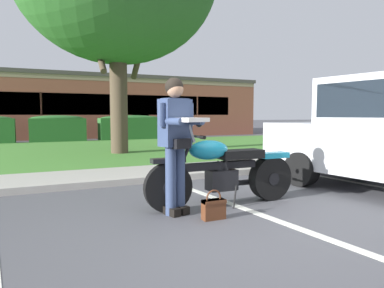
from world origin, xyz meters
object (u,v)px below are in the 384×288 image
object	(u,v)px
brick_building	(39,107)
hedge_center_right	(131,127)
motorcycle	(228,170)
hedge_center_left	(58,128)
handbag	(214,207)
rider_person	(176,134)

from	to	relation	value
brick_building	hedge_center_right	bearing A→B (deg)	-55.65
motorcycle	hedge_center_left	xyz separation A→B (m)	(-1.36, 12.78, 0.16)
brick_building	hedge_center_left	bearing A→B (deg)	-84.02
hedge_center_left	brick_building	distance (m)	6.05
hedge_center_left	brick_building	xyz separation A→B (m)	(-0.62, 5.92, 1.09)
brick_building	handbag	bearing A→B (deg)	-85.60
handbag	brick_building	size ratio (longest dim) A/B	0.01
rider_person	handbag	xyz separation A→B (m)	(0.32, -0.38, -0.86)
rider_person	hedge_center_left	bearing A→B (deg)	92.38
handbag	hedge_center_right	xyz separation A→B (m)	(2.56, 13.29, 0.51)
hedge_center_right	rider_person	bearing A→B (deg)	-102.61
rider_person	motorcycle	bearing A→B (deg)	8.97
handbag	hedge_center_left	size ratio (longest dim) A/B	0.15
motorcycle	rider_person	distance (m)	0.98
motorcycle	handbag	bearing A→B (deg)	-134.13
hedge_center_right	brick_building	xyz separation A→B (m)	(-4.04, 5.92, 1.09)
handbag	hedge_center_left	distance (m)	13.33
motorcycle	brick_building	size ratio (longest dim) A/B	0.09
rider_person	handbag	world-z (taller)	rider_person
handbag	brick_building	xyz separation A→B (m)	(-1.48, 19.21, 1.60)
rider_person	hedge_center_right	xyz separation A→B (m)	(2.89, 12.91, -0.36)
motorcycle	rider_person	size ratio (longest dim) A/B	1.31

